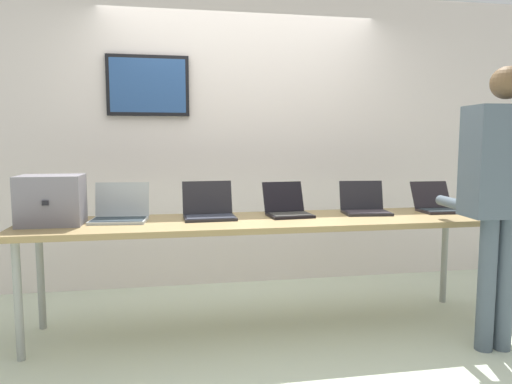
{
  "coord_description": "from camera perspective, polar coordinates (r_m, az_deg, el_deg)",
  "views": [
    {
      "loc": [
        -0.64,
        -3.21,
        1.34
      ],
      "look_at": [
        -0.06,
        0.02,
        0.98
      ],
      "focal_mm": 32.82,
      "sensor_mm": 36.0,
      "label": 1
    }
  ],
  "objects": [
    {
      "name": "laptop_station_2",
      "position": [
        3.48,
        3.83,
        -1.95
      ],
      "size": [
        0.34,
        0.35,
        0.24
      ],
      "color": "black",
      "rests_on": "workbench"
    },
    {
      "name": "ground",
      "position": [
        3.55,
        1.01,
        -16.35
      ],
      "size": [
        8.0,
        8.0,
        0.04
      ],
      "primitive_type": "cube",
      "color": "beige"
    },
    {
      "name": "equipment_box",
      "position": [
        3.36,
        -23.67,
        -0.91
      ],
      "size": [
        0.4,
        0.3,
        0.33
      ],
      "color": "slate",
      "rests_on": "workbench"
    },
    {
      "name": "workbench",
      "position": [
        3.33,
        1.03,
        -4.15
      ],
      "size": [
        3.35,
        0.7,
        0.79
      ],
      "color": "#987E4E",
      "rests_on": "ground"
    },
    {
      "name": "laptop_station_0",
      "position": [
        3.37,
        -16.22,
        -2.38
      ],
      "size": [
        0.4,
        0.32,
        0.26
      ],
      "color": "#AFB6B7",
      "rests_on": "workbench"
    },
    {
      "name": "laptop_station_1",
      "position": [
        3.38,
        -5.77,
        -2.17
      ],
      "size": [
        0.37,
        0.33,
        0.26
      ],
      "color": "#242227",
      "rests_on": "workbench"
    },
    {
      "name": "laptop_station_4",
      "position": [
        3.95,
        21.19,
        -1.43
      ],
      "size": [
        0.32,
        0.34,
        0.22
      ],
      "color": "black",
      "rests_on": "workbench"
    },
    {
      "name": "laptop_station_3",
      "position": [
        3.68,
        13.08,
        -1.66
      ],
      "size": [
        0.36,
        0.32,
        0.24
      ],
      "color": "black",
      "rests_on": "workbench"
    },
    {
      "name": "person",
      "position": [
        3.3,
        27.68,
        1.18
      ],
      "size": [
        0.47,
        0.61,
        1.8
      ],
      "color": "#4E5C67",
      "rests_on": "ground"
    },
    {
      "name": "back_wall",
      "position": [
        4.39,
        -2.05,
        6.44
      ],
      "size": [
        8.0,
        0.11,
        2.7
      ],
      "color": "silver",
      "rests_on": "ground"
    }
  ]
}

